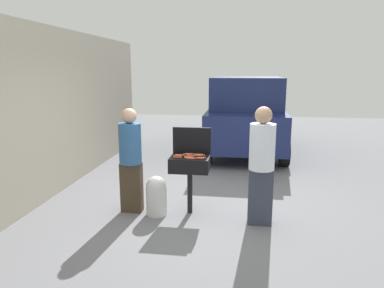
# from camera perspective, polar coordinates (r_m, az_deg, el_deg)

# --- Properties ---
(ground_plane) EXTENTS (24.00, 24.00, 0.00)m
(ground_plane) POSITION_cam_1_polar(r_m,az_deg,el_deg) (5.84, 1.35, -10.39)
(ground_plane) COLOR slate
(house_wall_side) EXTENTS (0.24, 8.00, 2.95)m
(house_wall_side) POSITION_cam_1_polar(r_m,az_deg,el_deg) (7.25, -20.02, 5.32)
(house_wall_side) COLOR #B2A893
(house_wall_side) RESTS_ON ground
(bbq_grill) EXTENTS (0.60, 0.44, 0.90)m
(bbq_grill) POSITION_cam_1_polar(r_m,az_deg,el_deg) (5.46, -0.35, -3.52)
(bbq_grill) COLOR black
(bbq_grill) RESTS_ON ground
(grill_lid_open) EXTENTS (0.60, 0.05, 0.42)m
(grill_lid_open) POSITION_cam_1_polar(r_m,az_deg,el_deg) (5.59, -0.03, 0.55)
(grill_lid_open) COLOR black
(grill_lid_open) RESTS_ON bbq_grill
(hot_dog_0) EXTENTS (0.13, 0.03, 0.03)m
(hot_dog_0) POSITION_cam_1_polar(r_m,az_deg,el_deg) (5.31, -0.59, -2.24)
(hot_dog_0) COLOR #B74C33
(hot_dog_0) RESTS_ON bbq_grill
(hot_dog_1) EXTENTS (0.13, 0.04, 0.03)m
(hot_dog_1) POSITION_cam_1_polar(r_m,az_deg,el_deg) (5.44, 0.88, -1.89)
(hot_dog_1) COLOR #AD4228
(hot_dog_1) RESTS_ON bbq_grill
(hot_dog_2) EXTENTS (0.13, 0.03, 0.03)m
(hot_dog_2) POSITION_cam_1_polar(r_m,az_deg,el_deg) (5.44, -2.34, -1.91)
(hot_dog_2) COLOR #C6593D
(hot_dog_2) RESTS_ON bbq_grill
(hot_dog_3) EXTENTS (0.13, 0.04, 0.03)m
(hot_dog_3) POSITION_cam_1_polar(r_m,az_deg,el_deg) (5.42, -0.07, -1.93)
(hot_dog_3) COLOR #AD4228
(hot_dog_3) RESTS_ON bbq_grill
(hot_dog_4) EXTENTS (0.13, 0.04, 0.03)m
(hot_dog_4) POSITION_cam_1_polar(r_m,az_deg,el_deg) (5.34, -2.32, -2.16)
(hot_dog_4) COLOR #AD4228
(hot_dog_4) RESTS_ON bbq_grill
(hot_dog_5) EXTENTS (0.13, 0.04, 0.03)m
(hot_dog_5) POSITION_cam_1_polar(r_m,az_deg,el_deg) (5.34, -0.37, -2.16)
(hot_dog_5) COLOR #AD4228
(hot_dog_5) RESTS_ON bbq_grill
(hot_dog_6) EXTENTS (0.13, 0.03, 0.03)m
(hot_dog_6) POSITION_cam_1_polar(r_m,az_deg,el_deg) (5.31, 1.56, -2.23)
(hot_dog_6) COLOR #C6593D
(hot_dog_6) RESTS_ON bbq_grill
(hot_dog_7) EXTENTS (0.13, 0.04, 0.03)m
(hot_dog_7) POSITION_cam_1_polar(r_m,az_deg,el_deg) (5.51, -0.74, -1.71)
(hot_dog_7) COLOR #B74C33
(hot_dog_7) RESTS_ON bbq_grill
(hot_dog_8) EXTENTS (0.13, 0.04, 0.03)m
(hot_dog_8) POSITION_cam_1_polar(r_m,az_deg,el_deg) (5.47, 1.38, -1.81)
(hot_dog_8) COLOR #B74C33
(hot_dog_8) RESTS_ON bbq_grill
(hot_dog_9) EXTENTS (0.13, 0.04, 0.03)m
(hot_dog_9) POSITION_cam_1_polar(r_m,az_deg,el_deg) (5.39, -0.65, -2.01)
(hot_dog_9) COLOR #AD4228
(hot_dog_9) RESTS_ON bbq_grill
(hot_dog_10) EXTENTS (0.13, 0.03, 0.03)m
(hot_dog_10) POSITION_cam_1_polar(r_m,az_deg,el_deg) (5.27, -0.21, -2.33)
(hot_dog_10) COLOR #C6593D
(hot_dog_10) RESTS_ON bbq_grill
(hot_dog_11) EXTENTS (0.13, 0.04, 0.03)m
(hot_dog_11) POSITION_cam_1_polar(r_m,az_deg,el_deg) (5.51, 1.10, -1.70)
(hot_dog_11) COLOR #C6593D
(hot_dog_11) RESTS_ON bbq_grill
(hot_dog_12) EXTENTS (0.13, 0.04, 0.03)m
(hot_dog_12) POSITION_cam_1_polar(r_m,az_deg,el_deg) (5.28, 1.20, -2.31)
(hot_dog_12) COLOR #B74C33
(hot_dog_12) RESTS_ON bbq_grill
(hot_dog_13) EXTENTS (0.13, 0.03, 0.03)m
(hot_dog_13) POSITION_cam_1_polar(r_m,az_deg,el_deg) (5.48, -2.02, -1.80)
(hot_dog_13) COLOR #C6593D
(hot_dog_13) RESTS_ON bbq_grill
(hot_dog_14) EXTENTS (0.13, 0.03, 0.03)m
(hot_dog_14) POSITION_cam_1_polar(r_m,az_deg,el_deg) (5.55, -0.36, -1.60)
(hot_dog_14) COLOR #C6593D
(hot_dog_14) RESTS_ON bbq_grill
(propane_tank) EXTENTS (0.32, 0.32, 0.62)m
(propane_tank) POSITION_cam_1_polar(r_m,az_deg,el_deg) (5.55, -5.73, -8.10)
(propane_tank) COLOR silver
(propane_tank) RESTS_ON ground
(person_left) EXTENTS (0.34, 0.34, 1.64)m
(person_left) POSITION_cam_1_polar(r_m,az_deg,el_deg) (5.57, -9.82, -2.03)
(person_left) COLOR #3F3323
(person_left) RESTS_ON ground
(person_right) EXTENTS (0.36, 0.36, 1.71)m
(person_right) POSITION_cam_1_polar(r_m,az_deg,el_deg) (5.12, 11.10, -2.84)
(person_right) COLOR #333847
(person_right) RESTS_ON ground
(parked_minivan) EXTENTS (2.06, 4.42, 2.02)m
(parked_minivan) POSITION_cam_1_polar(r_m,az_deg,el_deg) (9.82, 8.64, 4.78)
(parked_minivan) COLOR navy
(parked_minivan) RESTS_ON ground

